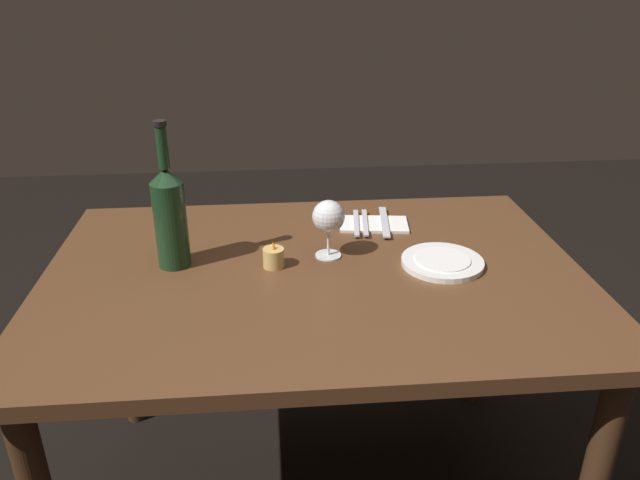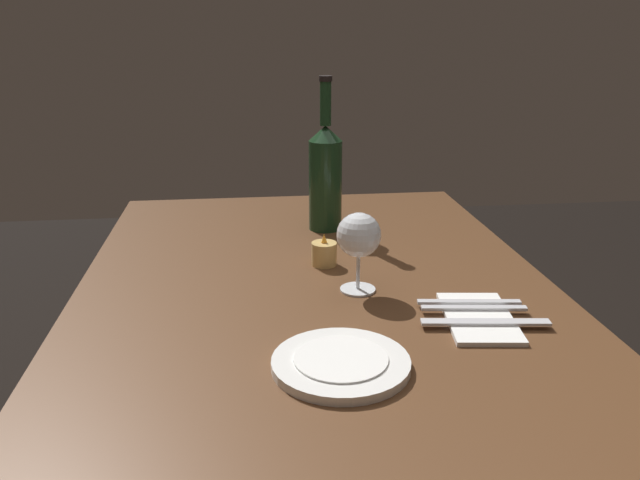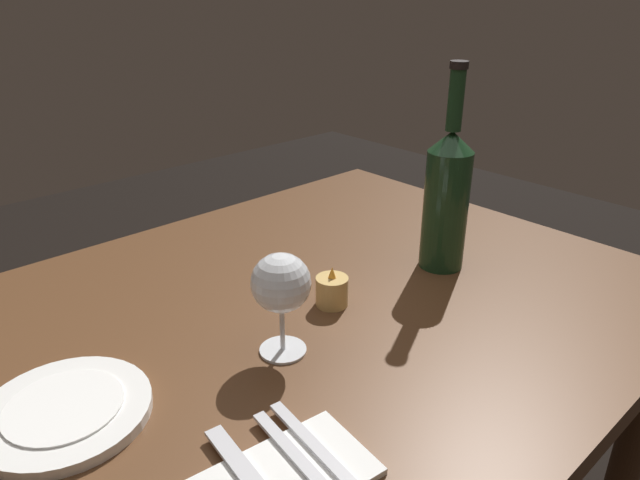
{
  "view_description": "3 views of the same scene",
  "coord_description": "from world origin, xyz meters",
  "views": [
    {
      "loc": [
        -0.1,
        -1.31,
        1.43
      ],
      "look_at": [
        0.02,
        0.03,
        0.81
      ],
      "focal_mm": 34.39,
      "sensor_mm": 36.0,
      "label": 1
    },
    {
      "loc": [
        1.12,
        -0.13,
        1.21
      ],
      "look_at": [
        -0.05,
        0.01,
        0.81
      ],
      "focal_mm": 36.01,
      "sensor_mm": 36.0,
      "label": 2
    },
    {
      "loc": [
        0.46,
        0.6,
        1.22
      ],
      "look_at": [
        -0.09,
        0.0,
        0.85
      ],
      "focal_mm": 32.37,
      "sensor_mm": 36.0,
      "label": 3
    }
  ],
  "objects": [
    {
      "name": "dining_table",
      "position": [
        0.0,
        0.0,
        0.65
      ],
      "size": [
        1.3,
        0.9,
        0.74
      ],
      "color": "#56351E",
      "rests_on": "ground"
    },
    {
      "name": "fork_inner",
      "position": [
        0.16,
        0.25,
        0.75
      ],
      "size": [
        0.04,
        0.18,
        0.0
      ],
      "color": "silver",
      "rests_on": "folded_napkin"
    },
    {
      "name": "votive_candle",
      "position": [
        -0.1,
        0.03,
        0.76
      ],
      "size": [
        0.05,
        0.05,
        0.07
      ],
      "color": "#DBB266",
      "rests_on": "dining_table"
    },
    {
      "name": "fork_outer",
      "position": [
        0.14,
        0.25,
        0.75
      ],
      "size": [
        0.04,
        0.18,
        0.0
      ],
      "color": "silver",
      "rests_on": "folded_napkin"
    },
    {
      "name": "folded_napkin",
      "position": [
        0.19,
        0.25,
        0.74
      ],
      "size": [
        0.2,
        0.13,
        0.01
      ],
      "color": "white",
      "rests_on": "dining_table"
    },
    {
      "name": "dinner_plate",
      "position": [
        0.32,
        0.0,
        0.75
      ],
      "size": [
        0.2,
        0.2,
        0.02
      ],
      "color": "white",
      "rests_on": "dining_table"
    },
    {
      "name": "wine_bottle",
      "position": [
        -0.34,
        0.06,
        0.87
      ],
      "size": [
        0.08,
        0.08,
        0.36
      ],
      "color": "#19381E",
      "rests_on": "dining_table"
    },
    {
      "name": "table_knife",
      "position": [
        0.22,
        0.25,
        0.75
      ],
      "size": [
        0.05,
        0.21,
        0.0
      ],
      "color": "silver",
      "rests_on": "folded_napkin"
    },
    {
      "name": "wine_glass_left",
      "position": [
        0.04,
        0.07,
        0.85
      ],
      "size": [
        0.08,
        0.08,
        0.15
      ],
      "color": "white",
      "rests_on": "dining_table"
    }
  ]
}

